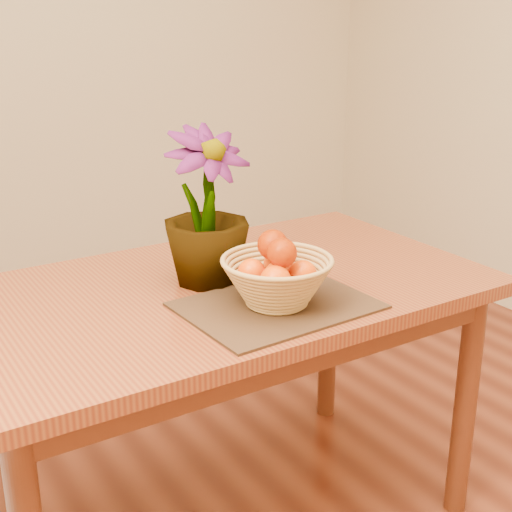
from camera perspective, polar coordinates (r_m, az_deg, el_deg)
wall_back at (r=3.57m, az=-19.38°, el=16.83°), size 4.00×0.02×2.70m
table at (r=1.90m, az=-2.79°, el=-4.75°), size 1.40×0.80×0.75m
placemat at (r=1.73m, az=1.67°, el=-3.98°), size 0.46×0.35×0.01m
wicker_basket at (r=1.70m, az=1.69°, el=-2.19°), size 0.27×0.27×0.11m
orange_pile at (r=1.69m, az=1.69°, el=-0.42°), size 0.16×0.17×0.13m
potted_plant at (r=1.82m, az=-4.03°, el=3.92°), size 0.25×0.25×0.41m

